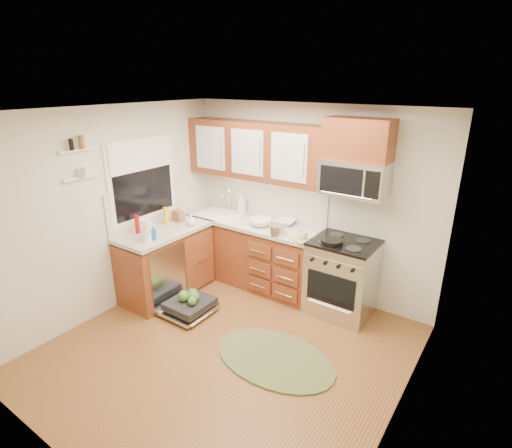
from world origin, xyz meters
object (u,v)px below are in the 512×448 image
Objects in this scene: sink at (219,222)px; rug at (275,358)px; dishwasher at (188,306)px; bowl_a at (285,222)px; range at (342,277)px; paper_towel_roll at (147,230)px; microwave at (354,178)px; bowl_b at (261,222)px; skillet at (332,241)px; cup at (302,235)px; cutting_board at (299,239)px; stock_pot at (277,230)px; upper_cabinets at (255,151)px.

sink is 2.29m from rug.
dishwasher is 1.66m from bowl_a.
sink is 1.38m from dishwasher.
range is 2.44m from paper_towel_roll.
microwave is at bearing -2.32° from bowl_a.
bowl_b reaches higher than dishwasher.
rug is 1.48m from skillet.
cup is (0.69, -0.12, 0.01)m from bowl_b.
sink is at bearing 173.31° from cup.
cutting_board is at bearing -12.60° from bowl_b.
dishwasher is 2.70× the size of paper_towel_roll.
cup reaches higher than range.
dishwasher is at bearing -128.31° from stock_pot.
rug is 6.51× the size of stock_pot.
bowl_b is at bearing 175.86° from skillet.
range is 1.36× the size of dishwasher.
sink is at bearing 176.18° from bowl_b.
paper_towel_roll is 1.93× the size of cup.
bowl_b is (-1.17, -0.06, 0.50)m from range.
upper_cabinets is 7.48× the size of bowl_a.
dishwasher is 1.47m from stock_pot.
upper_cabinets is at bearing 160.64° from cup.
skillet is at bearing -4.14° from bowl_b.
cup is at bearing 35.60° from paper_towel_roll.
bowl_b is 0.70m from cup.
sink reaches higher than rug.
bowl_b is at bearing 129.62° from rug.
upper_cabinets reaches higher than bowl_a.
microwave is 2.77× the size of bowl_a.
rug is 5.17× the size of paper_towel_roll.
rug is 4.98× the size of cutting_board.
paper_towel_roll is (-1.83, -0.01, 1.04)m from rug.
stock_pot reaches higher than range.
microwave is 1.23× the size of sink.
cup reaches higher than bowl_a.
microwave is 0.97m from cutting_board.
bowl_a is at bearing 9.50° from sink.
upper_cabinets is at bearing 149.04° from stock_pot.
upper_cabinets is 15.29× the size of cup.
bowl_b is (0.24, -0.21, -0.90)m from upper_cabinets.
upper_cabinets is 3.31× the size of sink.
rug is at bearing -61.99° from bowl_a.
bowl_b reaches higher than cutting_board.
dishwasher is at bearing -145.34° from skillet.
range reaches higher than dishwasher.
stock_pot is 0.33m from cup.
upper_cabinets is 1.61m from skillet.
skillet is (0.07, 1.12, 0.96)m from rug.
dishwasher is 3.40× the size of stock_pot.
bowl_a is (1.07, 1.43, -0.10)m from paper_towel_roll.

